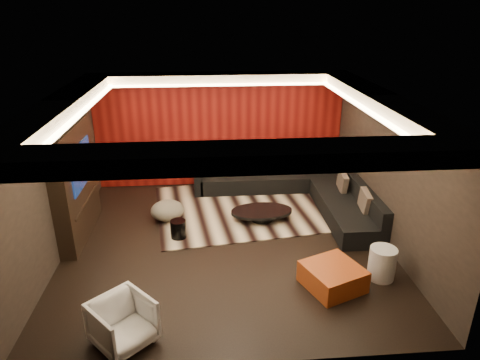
{
  "coord_description": "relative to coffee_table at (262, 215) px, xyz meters",
  "views": [
    {
      "loc": [
        -0.34,
        -7.12,
        4.25
      ],
      "look_at": [
        0.3,
        0.6,
        1.05
      ],
      "focal_mm": 32.0,
      "sensor_mm": 36.0,
      "label": 1
    }
  ],
  "objects": [
    {
      "name": "tv_screen",
      "position": [
        -3.47,
        -0.28,
        1.32
      ],
      "size": [
        0.04,
        1.3,
        0.8
      ],
      "primitive_type": "cube",
      "color": "black",
      "rests_on": "ground"
    },
    {
      "name": "floor",
      "position": [
        -0.78,
        -0.88,
        -0.14
      ],
      "size": [
        6.0,
        6.0,
        0.02
      ],
      "primitive_type": "cube",
      "color": "black",
      "rests_on": "ground"
    },
    {
      "name": "sectional_sofa",
      "position": [
        0.95,
        0.99,
        0.13
      ],
      "size": [
        3.65,
        3.5,
        0.75
      ],
      "color": "black",
      "rests_on": "floor"
    },
    {
      "name": "wall_right",
      "position": [
        2.23,
        -0.88,
        1.27
      ],
      "size": [
        0.02,
        6.0,
        2.8
      ],
      "primitive_type": "cube",
      "color": "black",
      "rests_on": "ground"
    },
    {
      "name": "soffit_back",
      "position": [
        -0.78,
        1.82,
        2.56
      ],
      "size": [
        6.0,
        0.6,
        0.22
      ],
      "primitive_type": "cube",
      "color": "silver",
      "rests_on": "ground"
    },
    {
      "name": "tv_shelf",
      "position": [
        -3.47,
        -0.28,
        0.57
      ],
      "size": [
        0.04,
        1.6,
        0.04
      ],
      "primitive_type": "cube",
      "color": "black",
      "rests_on": "ground"
    },
    {
      "name": "cove_left",
      "position": [
        -3.14,
        -0.88,
        2.47
      ],
      "size": [
        0.08,
        4.8,
        0.04
      ],
      "primitive_type": "cube",
      "color": "#FFD899",
      "rests_on": "ground"
    },
    {
      "name": "wall_back",
      "position": [
        -0.78,
        2.13,
        1.27
      ],
      "size": [
        6.0,
        0.02,
        2.8
      ],
      "primitive_type": "cube",
      "color": "black",
      "rests_on": "ground"
    },
    {
      "name": "soffit_front",
      "position": [
        -0.78,
        -3.58,
        2.56
      ],
      "size": [
        6.0,
        0.6,
        0.22
      ],
      "primitive_type": "cube",
      "color": "silver",
      "rests_on": "ground"
    },
    {
      "name": "drum_stool",
      "position": [
        -1.71,
        -0.61,
        0.07
      ],
      "size": [
        0.39,
        0.39,
        0.36
      ],
      "primitive_type": "cylinder",
      "rotation": [
        0.0,
        0.0,
        -0.36
      ],
      "color": "black",
      "rests_on": "rug"
    },
    {
      "name": "red_feature_wall",
      "position": [
        -0.78,
        2.09,
        1.27
      ],
      "size": [
        5.98,
        0.05,
        2.78
      ],
      "primitive_type": "cube",
      "color": "#6B0C0A",
      "rests_on": "ground"
    },
    {
      "name": "soffit_left",
      "position": [
        -3.48,
        -0.88,
        2.56
      ],
      "size": [
        0.6,
        4.8,
        0.22
      ],
      "primitive_type": "cube",
      "color": "silver",
      "rests_on": "ground"
    },
    {
      "name": "coffee_table",
      "position": [
        0.0,
        0.0,
        0.0
      ],
      "size": [
        1.35,
        1.35,
        0.22
      ],
      "primitive_type": "cylinder",
      "rotation": [
        0.0,
        0.0,
        0.04
      ],
      "color": "black",
      "rests_on": "rug"
    },
    {
      "name": "striped_pouf",
      "position": [
        -1.98,
        0.2,
        0.08
      ],
      "size": [
        0.88,
        0.88,
        0.39
      ],
      "primitive_type": "ellipsoid",
      "rotation": [
        0.0,
        0.0,
        -0.3
      ],
      "color": "beige",
      "rests_on": "rug"
    },
    {
      "name": "cove_right",
      "position": [
        1.58,
        -0.88,
        2.47
      ],
      "size": [
        0.08,
        4.8,
        0.04
      ],
      "primitive_type": "cube",
      "color": "#FFD899",
      "rests_on": "ground"
    },
    {
      "name": "armchair",
      "position": [
        -2.3,
        -3.38,
        0.21
      ],
      "size": [
        1.02,
        1.02,
        0.67
      ],
      "primitive_type": "imported",
      "rotation": [
        0.0,
        0.0,
        0.74
      ],
      "color": "silver",
      "rests_on": "floor"
    },
    {
      "name": "rug",
      "position": [
        -0.23,
        0.64,
        -0.12
      ],
      "size": [
        4.36,
        3.5,
        0.02
      ],
      "primitive_type": "cube",
      "rotation": [
        0.0,
        0.0,
        0.13
      ],
      "color": "beige",
      "rests_on": "floor"
    },
    {
      "name": "cove_back",
      "position": [
        -0.78,
        1.48,
        2.47
      ],
      "size": [
        4.8,
        0.08,
        0.04
      ],
      "primitive_type": "cube",
      "color": "#FFD899",
      "rests_on": "ground"
    },
    {
      "name": "ceiling",
      "position": [
        -0.78,
        -0.88,
        2.68
      ],
      "size": [
        6.0,
        6.0,
        0.02
      ],
      "primitive_type": "cube",
      "color": "silver",
      "rests_on": "ground"
    },
    {
      "name": "white_side_table",
      "position": [
        1.72,
        -2.21,
        0.15
      ],
      "size": [
        0.55,
        0.55,
        0.55
      ],
      "primitive_type": "cylinder",
      "rotation": [
        0.0,
        0.0,
        -0.28
      ],
      "color": "silver",
      "rests_on": "floor"
    },
    {
      "name": "soffit_right",
      "position": [
        1.92,
        -0.88,
        2.56
      ],
      "size": [
        0.6,
        4.8,
        0.22
      ],
      "primitive_type": "cube",
      "color": "silver",
      "rests_on": "ground"
    },
    {
      "name": "orange_ottoman",
      "position": [
        0.84,
        -2.38,
        0.06
      ],
      "size": [
        1.08,
        1.08,
        0.37
      ],
      "primitive_type": "cube",
      "rotation": [
        0.0,
        0.0,
        0.39
      ],
      "color": "#943D13",
      "rests_on": "floor"
    },
    {
      "name": "wall_left",
      "position": [
        -3.79,
        -0.88,
        1.27
      ],
      "size": [
        0.02,
        6.0,
        2.8
      ],
      "primitive_type": "cube",
      "color": "black",
      "rests_on": "ground"
    },
    {
      "name": "cove_front",
      "position": [
        -0.78,
        -3.24,
        2.47
      ],
      "size": [
        4.8,
        0.08,
        0.04
      ],
      "primitive_type": "cube",
      "color": "#FFD899",
      "rests_on": "ground"
    },
    {
      "name": "throw_pillows",
      "position": [
        0.85,
        0.9,
        0.49
      ],
      "size": [
        3.18,
        2.73,
        0.5
      ],
      "color": "tan",
      "rests_on": "sectional_sofa"
    },
    {
      "name": "tv_surround",
      "position": [
        -3.63,
        -0.28,
        0.97
      ],
      "size": [
        0.3,
        2.0,
        2.2
      ],
      "primitive_type": "cube",
      "color": "black",
      "rests_on": "ground"
    }
  ]
}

